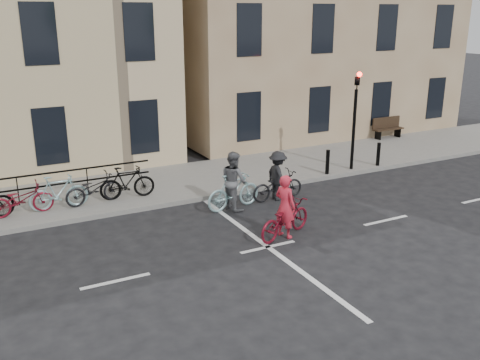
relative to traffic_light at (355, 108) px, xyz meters
name	(u,v)px	position (x,y,z in m)	size (l,w,h in m)	color
ground	(268,247)	(-6.20, -4.34, -2.45)	(120.00, 120.00, 0.00)	black
sidewalk	(66,199)	(-10.20, 1.66, -2.38)	(46.00, 4.00, 0.15)	slate
building_east	(294,5)	(2.80, 8.66, 3.70)	(14.00, 10.00, 12.00)	#987C5B
traffic_light	(355,108)	(0.00, 0.00, 0.00)	(0.18, 0.30, 3.90)	black
bollard_east	(328,162)	(-1.20, -0.09, -1.85)	(0.14, 0.14, 0.90)	black
bollard_west	(378,154)	(1.20, -0.09, -1.85)	(0.14, 0.14, 0.90)	black
bench	(387,127)	(4.80, 3.39, -1.78)	(1.60, 0.41, 0.97)	black
parked_bikes	(38,196)	(-11.12, 0.70, -1.81)	(7.25, 1.23, 1.05)	black
cyclist_pink	(285,216)	(-5.44, -3.94, -1.85)	(2.07, 1.31, 1.74)	maroon
cyclist_grey	(234,186)	(-5.70, -1.38, -1.72)	(1.94, 0.97, 1.82)	#94BEC2
cyclist_dark	(278,181)	(-4.06, -1.29, -1.82)	(1.81, 1.04, 1.61)	black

